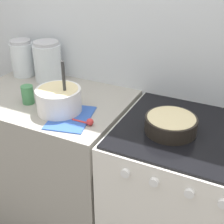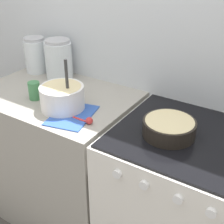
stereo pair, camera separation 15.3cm
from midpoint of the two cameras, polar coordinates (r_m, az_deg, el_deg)
The scene contains 10 objects.
wall_back at distance 1.80m, azimuth 10.16°, elevation 12.12°, with size 4.84×0.05×2.40m.
countertop_cabinet at distance 2.09m, azimuth -7.33°, elevation -8.14°, with size 0.92×0.64×0.91m.
stove at distance 1.79m, azimuth 15.10°, elevation -16.72°, with size 0.73×0.66×0.91m.
mixing_bowl at distance 1.65m, azimuth -6.47°, elevation 2.84°, with size 0.23×0.23×0.28m.
baking_pan at distance 1.47m, azimuth 13.37°, elevation -2.85°, with size 0.24×0.24×0.08m.
storage_jar_left at distance 2.18m, azimuth -11.76°, elevation 9.74°, with size 0.15×0.15×0.24m.
storage_jar_middle at distance 2.04m, azimuth -7.56°, elevation 9.06°, with size 0.17×0.17×0.25m.
tin_can at distance 1.79m, azimuth -11.66°, elevation 3.78°, with size 0.07×0.07×0.10m.
recipe_page at distance 1.60m, azimuth -4.60°, elevation -0.68°, with size 0.25×0.31×0.01m.
measuring_spoon at distance 1.53m, azimuth -1.69°, elevation -1.63°, with size 0.12×0.04×0.04m.
Camera 2 is at (0.72, -0.89, 1.70)m, focal length 50.00 mm.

